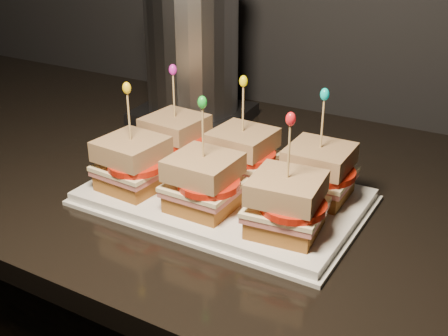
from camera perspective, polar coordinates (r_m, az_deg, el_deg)
The scene contains 48 objects.
granite_slab at distance 0.89m, azimuth 4.11°, elevation -2.23°, with size 2.29×0.71×0.03m, color black.
platter at distance 0.81m, azimuth 0.00°, elevation -2.94°, with size 0.38×0.24×0.02m, color white.
platter_rim at distance 0.81m, azimuth 0.00°, elevation -3.32°, with size 0.39×0.25×0.01m, color white.
sandwich_0_bread_bot at distance 0.90m, azimuth -4.89°, elevation 1.42°, with size 0.08×0.08×0.02m, color brown.
sandwich_0_ham at distance 0.90m, azimuth -4.93°, elevation 2.33°, with size 0.09×0.09×0.01m, color #BA575A.
sandwich_0_cheese at distance 0.89m, azimuth -4.94°, elevation 2.74°, with size 0.09×0.09×0.01m, color #FDEAAC.
sandwich_0_tomato at distance 0.88m, azimuth -4.54°, elevation 2.92°, with size 0.08×0.08×0.01m, color red.
sandwich_0_bread_top at distance 0.88m, azimuth -5.00°, elevation 4.32°, with size 0.08×0.08×0.03m, color brown.
sandwich_0_pick at distance 0.87m, azimuth -5.11°, elevation 7.05°, with size 0.00×0.00×0.09m, color tan.
sandwich_0_frill at distance 0.86m, azimuth -5.23°, elevation 9.92°, with size 0.01×0.01×0.02m, color #CA1EAD.
sandwich_1_bread_bot at distance 0.84m, azimuth 1.85°, elevation -0.23°, with size 0.08×0.08×0.02m, color brown.
sandwich_1_ham at distance 0.84m, azimuth 1.86°, elevation 0.73°, with size 0.09×0.09×0.01m, color #BA575A.
sandwich_1_cheese at distance 0.84m, azimuth 1.87°, elevation 1.17°, with size 0.09×0.09×0.01m, color #FDEAAC.
sandwich_1_tomato at distance 0.82m, azimuth 2.41°, elevation 1.33°, with size 0.08×0.08×0.01m, color red.
sandwich_1_bread_top at distance 0.82m, azimuth 1.89°, elevation 2.84°, with size 0.08×0.08×0.03m, color brown.
sandwich_1_pick at distance 0.81m, azimuth 1.94°, elevation 5.75°, with size 0.00×0.00×0.09m, color tan.
sandwich_1_frill at distance 0.80m, azimuth 1.98°, elevation 8.81°, with size 0.01×0.01×0.02m, color #FEEA04.
sandwich_2_bread_bot at distance 0.80m, azimuth 9.45°, elevation -2.08°, with size 0.08×0.08×0.02m, color brown.
sandwich_2_ham at distance 0.79m, azimuth 9.53°, elevation -1.08°, with size 0.09×0.09×0.01m, color #BA575A.
sandwich_2_cheese at distance 0.79m, azimuth 9.56°, elevation -0.63°, with size 0.09×0.09×0.01m, color #FDEAAC.
sandwich_2_tomato at distance 0.78m, azimuth 10.26°, elevation -0.49°, with size 0.08×0.08×0.01m, color red.
sandwich_2_bread_top at distance 0.78m, azimuth 9.70°, elevation 1.12°, with size 0.08×0.08×0.03m, color brown.
sandwich_2_pick at distance 0.76m, azimuth 9.94°, elevation 4.16°, with size 0.00×0.00×0.09m, color tan.
sandwich_2_frill at distance 0.75m, azimuth 10.19°, elevation 7.38°, with size 0.01×0.01×0.02m, color #03C8BD.
sandwich_3_bread_bot at distance 0.83m, azimuth -9.16°, elevation -1.19°, with size 0.08×0.08×0.02m, color brown.
sandwich_3_ham at distance 0.82m, azimuth -9.23°, elevation -0.22°, with size 0.09×0.09×0.01m, color #BA575A.
sandwich_3_cheese at distance 0.82m, azimuth -9.27°, elevation 0.22°, with size 0.09×0.09×0.01m, color #FDEAAC.
sandwich_3_tomato at distance 0.80m, azimuth -8.90°, elevation 0.37°, with size 0.08×0.08×0.01m, color red.
sandwich_3_bread_top at distance 0.80m, azimuth -9.40°, elevation 1.93°, with size 0.08×0.08×0.03m, color brown.
sandwich_3_pick at distance 0.79m, azimuth -9.62°, elevation 4.89°, with size 0.00×0.00×0.09m, color tan.
sandwich_3_frill at distance 0.77m, azimuth -9.86°, elevation 8.01°, with size 0.01×0.01×0.02m, color yellow.
sandwich_4_bread_bot at distance 0.76m, azimuth -2.05°, elevation -3.23°, with size 0.08×0.08×0.02m, color brown.
sandwich_4_ham at distance 0.75m, azimuth -2.07°, elevation -2.19°, with size 0.09×0.09×0.01m, color #BA575A.
sandwich_4_cheese at distance 0.75m, azimuth -2.08°, elevation -1.72°, with size 0.09×0.09×0.01m, color #FDEAAC.
sandwich_4_tomato at distance 0.74m, azimuth -1.55°, elevation -1.59°, with size 0.08×0.08×0.01m, color red.
sandwich_4_bread_top at distance 0.74m, azimuth -2.11°, elevation 0.10°, with size 0.08×0.08×0.03m, color brown.
sandwich_4_pick at distance 0.72m, azimuth -2.16°, elevation 3.30°, with size 0.00×0.00×0.09m, color tan.
sandwich_4_frill at distance 0.71m, azimuth -2.22°, elevation 6.69°, with size 0.01×0.01×0.02m, color green.
sandwich_5_bread_bot at distance 0.71m, azimuth 6.23°, elevation -5.53°, with size 0.08×0.08×0.02m, color brown.
sandwich_5_ham at distance 0.70m, azimuth 6.29°, elevation -4.44°, with size 0.09×0.09×0.01m, color #BA575A.
sandwich_5_cheese at distance 0.70m, azimuth 6.32°, elevation -3.95°, with size 0.09×0.09×0.01m, color #FDEAAC.
sandwich_5_tomato at distance 0.69m, azimuth 7.05°, elevation -3.85°, with size 0.08×0.08×0.01m, color red.
sandwich_5_bread_top at distance 0.69m, azimuth 6.42°, elevation -2.03°, with size 0.08×0.08×0.03m, color brown.
sandwich_5_pick at distance 0.67m, azimuth 6.60°, elevation 1.35°, with size 0.00×0.00×0.09m, color tan.
sandwich_5_frill at distance 0.65m, azimuth 6.79°, elevation 4.97°, with size 0.01×0.01×0.02m, color red.
appliance_base at distance 1.13m, azimuth -3.13°, elevation 5.46°, with size 0.21×0.18×0.03m, color #262628.
appliance_body at distance 1.09m, azimuth -3.29°, elevation 11.79°, with size 0.18×0.18×0.23m, color silver.
appliance at distance 1.09m, azimuth -3.28°, elevation 11.56°, with size 0.21×0.18×0.27m, color silver, non-canonical shape.
Camera 1 is at (0.89, 0.94, 1.30)m, focal length 45.00 mm.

